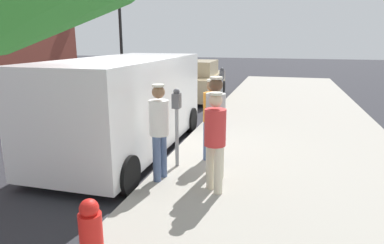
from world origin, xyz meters
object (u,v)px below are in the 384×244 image
(pedestrian_in_gray, at_px, (215,120))
(pedestrian_in_orange, at_px, (212,115))
(parking_meter_far, at_px, (222,83))
(traffic_light_corner, at_px, (106,20))
(fire_hydrant, at_px, (91,239))
(pedestrian_in_red, at_px, (215,136))
(parked_sedan_ahead, at_px, (197,81))
(parked_van, at_px, (127,103))
(parking_meter_near, at_px, (177,114))
(pedestrian_in_white, at_px, (159,126))

(pedestrian_in_gray, distance_m, pedestrian_in_orange, 0.92)
(parking_meter_far, bearing_deg, pedestrian_in_gray, -80.97)
(parking_meter_far, xyz_separation_m, traffic_light_corner, (-7.68, 6.68, 2.34))
(pedestrian_in_gray, xyz_separation_m, fire_hydrant, (-0.71, -2.90, -0.62))
(parking_meter_far, relative_size, traffic_light_corner, 0.29)
(pedestrian_in_red, xyz_separation_m, parked_sedan_ahead, (-2.67, 9.24, -0.33))
(parked_van, distance_m, parked_sedan_ahead, 7.37)
(pedestrian_in_gray, relative_size, fire_hydrant, 2.09)
(pedestrian_in_orange, relative_size, traffic_light_corner, 0.32)
(parking_meter_near, xyz_separation_m, pedestrian_in_white, (-0.10, -0.68, -0.07))
(pedestrian_in_red, distance_m, pedestrian_in_orange, 1.52)
(parking_meter_far, xyz_separation_m, pedestrian_in_red, (0.92, -5.69, -0.11))
(parking_meter_near, height_order, traffic_light_corner, traffic_light_corner)
(pedestrian_in_gray, bearing_deg, fire_hydrant, -103.74)
(parking_meter_far, bearing_deg, parked_sedan_ahead, 116.17)
(pedestrian_in_gray, bearing_deg, parked_van, 150.82)
(parked_van, bearing_deg, pedestrian_in_gray, -29.18)
(parking_meter_near, relative_size, pedestrian_in_white, 0.90)
(pedestrian_in_red, height_order, parked_sedan_ahead, pedestrian_in_red)
(parking_meter_near, relative_size, pedestrian_in_red, 0.94)
(pedestrian_in_orange, height_order, parked_van, parked_van)
(parking_meter_far, relative_size, pedestrian_in_red, 0.94)
(pedestrian_in_white, distance_m, parked_sedan_ahead, 9.16)
(pedestrian_in_red, bearing_deg, pedestrian_in_orange, 104.03)
(parked_van, xyz_separation_m, fire_hydrant, (1.60, -4.19, -0.59))
(pedestrian_in_gray, distance_m, fire_hydrant, 3.05)
(parked_sedan_ahead, bearing_deg, parked_van, -88.08)
(parking_meter_near, xyz_separation_m, pedestrian_in_red, (0.92, -0.91, -0.11))
(parked_van, bearing_deg, fire_hydrant, -69.12)
(parking_meter_near, bearing_deg, pedestrian_in_gray, -21.77)
(parking_meter_far, distance_m, pedestrian_in_orange, 4.25)
(parking_meter_near, relative_size, parked_sedan_ahead, 0.34)
(pedestrian_in_white, bearing_deg, pedestrian_in_red, -13.08)
(parking_meter_far, bearing_deg, pedestrian_in_white, -91.04)
(parking_meter_near, bearing_deg, pedestrian_in_white, -98.35)
(traffic_light_corner, height_order, fire_hydrant, traffic_light_corner)
(pedestrian_in_red, distance_m, parked_sedan_ahead, 9.62)
(fire_hydrant, bearing_deg, parked_sedan_ahead, 99.08)
(parking_meter_near, bearing_deg, pedestrian_in_red, -44.70)
(pedestrian_in_red, bearing_deg, pedestrian_in_white, 166.92)
(traffic_light_corner, bearing_deg, parked_sedan_ahead, -27.74)
(parking_meter_near, height_order, pedestrian_in_red, pedestrian_in_red)
(parking_meter_far, bearing_deg, traffic_light_corner, 139.01)
(parking_meter_near, distance_m, fire_hydrant, 3.29)
(parked_van, bearing_deg, traffic_light_corner, 120.54)
(parked_van, bearing_deg, pedestrian_in_orange, -11.19)
(pedestrian_in_orange, distance_m, traffic_light_corner, 13.87)
(parked_sedan_ahead, bearing_deg, parking_meter_near, -78.15)
(pedestrian_in_orange, bearing_deg, parked_sedan_ahead, 106.51)
(pedestrian_in_gray, xyz_separation_m, pedestrian_in_red, (0.11, -0.59, -0.11))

